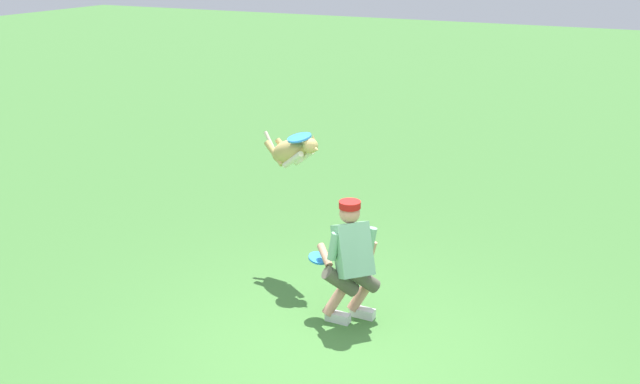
# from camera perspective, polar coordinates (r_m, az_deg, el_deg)

# --- Properties ---
(ground_plane) EXTENTS (60.00, 60.00, 0.00)m
(ground_plane) POSITION_cam_1_polar(r_m,az_deg,el_deg) (6.98, 1.44, -12.91)
(ground_plane) COLOR #3F7334
(person) EXTENTS (0.71, 0.58, 1.29)m
(person) POSITION_cam_1_polar(r_m,az_deg,el_deg) (7.25, 2.53, -5.36)
(person) COLOR silver
(person) RESTS_ON ground_plane
(dog) EXTENTS (0.93, 0.50, 0.50)m
(dog) POSITION_cam_1_polar(r_m,az_deg,el_deg) (8.19, -2.29, 3.24)
(dog) COLOR tan
(frisbee_flying) EXTENTS (0.30, 0.29, 0.11)m
(frisbee_flying) POSITION_cam_1_polar(r_m,az_deg,el_deg) (7.96, -1.67, 4.38)
(frisbee_flying) COLOR #3287E4
(frisbee_held) EXTENTS (0.25, 0.26, 0.09)m
(frisbee_held) POSITION_cam_1_polar(r_m,az_deg,el_deg) (7.46, -0.08, -5.32)
(frisbee_held) COLOR #2782E7
(frisbee_held) RESTS_ON person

